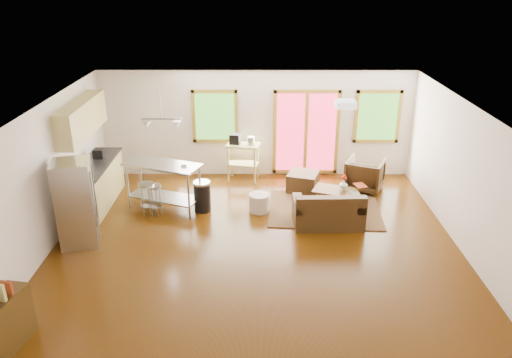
{
  "coord_description": "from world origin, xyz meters",
  "views": [
    {
      "loc": [
        0.04,
        -8.14,
        4.73
      ],
      "look_at": [
        0.0,
        0.3,
        1.2
      ],
      "focal_mm": 35.0,
      "sensor_mm": 36.0,
      "label": 1
    }
  ],
  "objects_px": {
    "refrigerator": "(76,203)",
    "island": "(163,178)",
    "armchair": "(365,173)",
    "rug": "(324,209)",
    "kitchen_cart": "(242,149)",
    "ottoman": "(303,182)",
    "loveseat": "(328,212)",
    "coffee_table": "(335,192)"
  },
  "relations": [
    {
      "from": "loveseat",
      "to": "coffee_table",
      "type": "bearing_deg",
      "value": 71.8
    },
    {
      "from": "rug",
      "to": "kitchen_cart",
      "type": "height_order",
      "value": "kitchen_cart"
    },
    {
      "from": "armchair",
      "to": "ottoman",
      "type": "distance_m",
      "value": 1.45
    },
    {
      "from": "refrigerator",
      "to": "loveseat",
      "type": "bearing_deg",
      "value": -4.67
    },
    {
      "from": "ottoman",
      "to": "island",
      "type": "height_order",
      "value": "island"
    },
    {
      "from": "coffee_table",
      "to": "kitchen_cart",
      "type": "distance_m",
      "value": 2.56
    },
    {
      "from": "rug",
      "to": "island",
      "type": "distance_m",
      "value": 3.49
    },
    {
      "from": "armchair",
      "to": "island",
      "type": "xyz_separation_m",
      "value": [
        -4.47,
        -1.02,
        0.29
      ]
    },
    {
      "from": "kitchen_cart",
      "to": "ottoman",
      "type": "bearing_deg",
      "value": -24.27
    },
    {
      "from": "loveseat",
      "to": "refrigerator",
      "type": "xyz_separation_m",
      "value": [
        -4.72,
        -0.74,
        0.53
      ]
    },
    {
      "from": "island",
      "to": "rug",
      "type": "bearing_deg",
      "value": -1.12
    },
    {
      "from": "ottoman",
      "to": "refrigerator",
      "type": "relative_size",
      "value": 0.4
    },
    {
      "from": "rug",
      "to": "armchair",
      "type": "xyz_separation_m",
      "value": [
        1.05,
        1.09,
        0.4
      ]
    },
    {
      "from": "island",
      "to": "kitchen_cart",
      "type": "distance_m",
      "value": 2.27
    },
    {
      "from": "ottoman",
      "to": "coffee_table",
      "type": "bearing_deg",
      "value": -51.91
    },
    {
      "from": "loveseat",
      "to": "armchair",
      "type": "xyz_separation_m",
      "value": [
        1.07,
        1.77,
        0.12
      ]
    },
    {
      "from": "rug",
      "to": "loveseat",
      "type": "xyz_separation_m",
      "value": [
        -0.02,
        -0.68,
        0.28
      ]
    },
    {
      "from": "rug",
      "to": "island",
      "type": "xyz_separation_m",
      "value": [
        -3.42,
        0.07,
        0.69
      ]
    },
    {
      "from": "armchair",
      "to": "loveseat",
      "type": "bearing_deg",
      "value": 82.73
    },
    {
      "from": "kitchen_cart",
      "to": "armchair",
      "type": "bearing_deg",
      "value": -11.49
    },
    {
      "from": "coffee_table",
      "to": "refrigerator",
      "type": "distance_m",
      "value": 5.27
    },
    {
      "from": "armchair",
      "to": "ottoman",
      "type": "relative_size",
      "value": 1.26
    },
    {
      "from": "loveseat",
      "to": "ottoman",
      "type": "relative_size",
      "value": 2.13
    },
    {
      "from": "loveseat",
      "to": "armchair",
      "type": "distance_m",
      "value": 2.07
    },
    {
      "from": "loveseat",
      "to": "armchair",
      "type": "bearing_deg",
      "value": 57.15
    },
    {
      "from": "loveseat",
      "to": "refrigerator",
      "type": "height_order",
      "value": "refrigerator"
    },
    {
      "from": "loveseat",
      "to": "island",
      "type": "distance_m",
      "value": 3.51
    },
    {
      "from": "rug",
      "to": "armchair",
      "type": "bearing_deg",
      "value": 45.88
    },
    {
      "from": "island",
      "to": "kitchen_cart",
      "type": "bearing_deg",
      "value": 44.75
    },
    {
      "from": "coffee_table",
      "to": "refrigerator",
      "type": "xyz_separation_m",
      "value": [
        -4.99,
        -1.64,
        0.5
      ]
    },
    {
      "from": "loveseat",
      "to": "island",
      "type": "xyz_separation_m",
      "value": [
        -3.4,
        0.75,
        0.42
      ]
    },
    {
      "from": "refrigerator",
      "to": "rug",
      "type": "bearing_deg",
      "value": 3.13
    },
    {
      "from": "armchair",
      "to": "kitchen_cart",
      "type": "height_order",
      "value": "kitchen_cart"
    },
    {
      "from": "rug",
      "to": "refrigerator",
      "type": "bearing_deg",
      "value": -163.29
    },
    {
      "from": "loveseat",
      "to": "kitchen_cart",
      "type": "relative_size",
      "value": 1.21
    },
    {
      "from": "loveseat",
      "to": "armchair",
      "type": "relative_size",
      "value": 1.69
    },
    {
      "from": "armchair",
      "to": "rug",
      "type": "bearing_deg",
      "value": 69.79
    },
    {
      "from": "loveseat",
      "to": "kitchen_cart",
      "type": "distance_m",
      "value": 2.99
    },
    {
      "from": "loveseat",
      "to": "refrigerator",
      "type": "distance_m",
      "value": 4.8
    },
    {
      "from": "refrigerator",
      "to": "island",
      "type": "bearing_deg",
      "value": 34.92
    },
    {
      "from": "rug",
      "to": "loveseat",
      "type": "bearing_deg",
      "value": -91.39
    },
    {
      "from": "coffee_table",
      "to": "armchair",
      "type": "xyz_separation_m",
      "value": [
        0.8,
        0.87,
        0.09
      ]
    }
  ]
}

